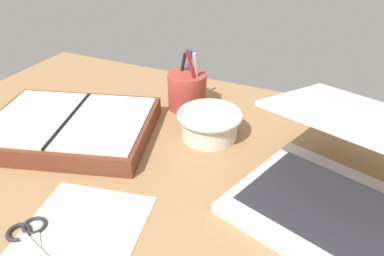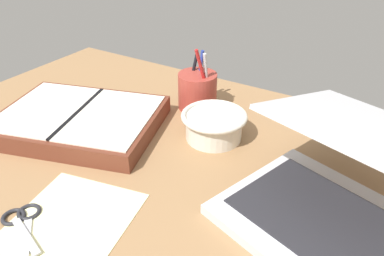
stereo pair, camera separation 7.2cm
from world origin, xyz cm
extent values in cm
cube|color=#936D47|center=(0.00, 0.00, 1.00)|extent=(140.00, 100.00, 2.00)
cube|color=silver|center=(23.53, 6.92, 2.90)|extent=(36.21, 32.84, 1.80)
cube|color=#232328|center=(23.53, 6.92, 3.92)|extent=(30.65, 25.12, 0.24)
cube|color=silver|center=(26.56, 16.35, 15.96)|extent=(36.10, 32.51, 5.82)
cube|color=silver|center=(26.42, 15.90, 15.87)|extent=(33.04, 29.36, 4.85)
cylinder|color=silver|center=(-3.88, 21.13, 4.72)|extent=(12.01, 12.01, 5.43)
torus|color=silver|center=(-3.88, 21.13, 7.43)|extent=(14.13, 14.13, 1.13)
cylinder|color=#9E382D|center=(-14.14, 31.46, 6.46)|extent=(9.46, 9.46, 8.91)
cylinder|color=black|center=(-16.45, 32.66, 9.14)|extent=(2.14, 3.37, 12.19)
cylinder|color=#233899|center=(-15.02, 33.91, 9.47)|extent=(2.10, 1.27, 12.98)
cylinder|color=#B21E1E|center=(-11.78, 30.38, 10.75)|extent=(2.66, 4.91, 15.13)
cylinder|color=#B7B7BC|center=(-11.56, 31.19, 9.96)|extent=(1.00, 2.71, 13.91)
cube|color=brown|center=(-31.52, 8.82, 4.00)|extent=(40.81, 35.20, 4.00)
cube|color=silver|center=(-39.50, 6.34, 6.15)|extent=(22.41, 27.59, 0.30)
cube|color=silver|center=(-23.54, 11.30, 6.15)|extent=(22.41, 27.59, 0.30)
cube|color=black|center=(-31.52, 8.82, 6.30)|extent=(7.86, 23.06, 0.30)
cube|color=#B7B7BC|center=(-14.35, -19.07, 2.60)|extent=(8.96, 3.90, 0.30)
cube|color=#B7B7BC|center=(-14.35, -19.07, 2.30)|extent=(7.53, 6.91, 0.30)
torus|color=#232328|center=(-19.86, -17.30, 2.30)|extent=(3.90, 3.90, 0.70)
torus|color=#232328|center=(-18.67, -15.21, 2.30)|extent=(3.90, 3.90, 0.70)
cube|color=#F4EFB2|center=(-10.75, -16.03, 2.08)|extent=(23.29, 29.50, 0.16)
camera|label=1|loc=(21.78, -43.34, 46.17)|focal=35.00mm
camera|label=2|loc=(28.09, -39.96, 46.17)|focal=35.00mm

